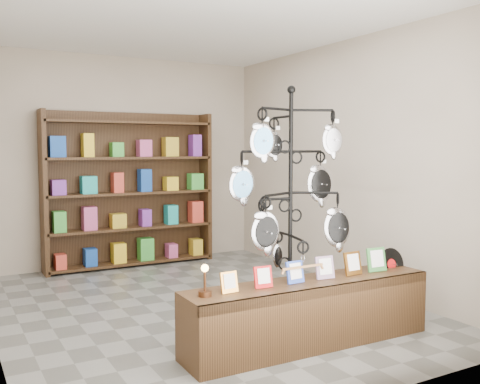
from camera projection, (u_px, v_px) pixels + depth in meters
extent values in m
plane|color=slate|center=(198.00, 306.00, 5.73)|extent=(5.00, 5.00, 0.00)
plane|color=#B1A18E|center=(125.00, 161.00, 7.78)|extent=(4.00, 0.00, 4.00)
plane|color=#B1A18E|center=(360.00, 177.00, 3.44)|extent=(4.00, 0.00, 4.00)
plane|color=#B1A18E|center=(345.00, 163.00, 6.59)|extent=(0.00, 5.00, 5.00)
plane|color=white|center=(196.00, 20.00, 5.49)|extent=(5.00, 5.00, 0.00)
cylinder|color=black|center=(289.00, 333.00, 4.83)|extent=(0.49, 0.49, 0.03)
cylinder|color=black|center=(290.00, 216.00, 4.75)|extent=(0.04, 0.04, 2.18)
sphere|color=black|center=(291.00, 90.00, 4.66)|extent=(0.07, 0.07, 0.07)
ellipsoid|color=silver|center=(278.00, 256.00, 4.99)|extent=(0.12, 0.05, 0.23)
cube|color=#AA7447|center=(303.00, 267.00, 4.48)|extent=(0.41, 0.02, 0.04)
cube|color=black|center=(310.00, 313.00, 4.57)|extent=(2.29, 0.49, 0.56)
cube|color=orange|center=(229.00, 282.00, 4.17)|extent=(0.15, 0.05, 0.17)
cube|color=red|center=(263.00, 277.00, 4.32)|extent=(0.16, 0.06, 0.18)
cube|color=#263FA5|center=(295.00, 272.00, 4.46)|extent=(0.17, 0.06, 0.19)
cube|color=#E54C33|center=(325.00, 268.00, 4.61)|extent=(0.18, 0.06, 0.20)
cube|color=orange|center=(353.00, 263.00, 4.76)|extent=(0.19, 0.06, 0.21)
cube|color=#337233|center=(376.00, 260.00, 4.89)|extent=(0.20, 0.07, 0.22)
cylinder|color=black|center=(391.00, 264.00, 5.06)|extent=(0.31, 0.07, 0.31)
cylinder|color=red|center=(392.00, 264.00, 5.06)|extent=(0.10, 0.03, 0.10)
cylinder|color=#432413|center=(205.00, 293.00, 4.07)|extent=(0.10, 0.10, 0.04)
cylinder|color=#432413|center=(205.00, 281.00, 4.07)|extent=(0.02, 0.02, 0.15)
sphere|color=#FFBF59|center=(205.00, 268.00, 4.06)|extent=(0.06, 0.06, 0.06)
cube|color=black|center=(127.00, 189.00, 7.76)|extent=(2.40, 0.04, 2.20)
cube|color=black|center=(44.00, 193.00, 7.05)|extent=(0.06, 0.36, 2.20)
cube|color=black|center=(205.00, 187.00, 8.20)|extent=(0.06, 0.36, 2.20)
cube|color=black|center=(132.00, 262.00, 7.71)|extent=(2.36, 0.36, 0.04)
cube|color=black|center=(131.00, 228.00, 7.67)|extent=(2.36, 0.36, 0.03)
cube|color=black|center=(130.00, 193.00, 7.63)|extent=(2.36, 0.36, 0.04)
cube|color=black|center=(130.00, 158.00, 7.59)|extent=(2.36, 0.36, 0.04)
cube|color=black|center=(129.00, 123.00, 7.55)|extent=(2.36, 0.36, 0.04)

